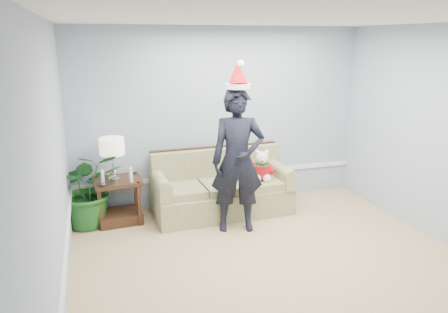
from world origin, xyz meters
The scene contains 10 objects.
room_shell centered at (0.00, 0.00, 1.35)m, with size 4.54×5.04×2.74m.
wainscot_trim centered at (-1.18, 1.18, 0.45)m, with size 4.49×4.99×0.06m.
sofa centered at (-0.12, 2.08, 0.33)m, with size 2.02×0.91×0.93m.
side_table centered at (-1.60, 2.15, 0.24)m, with size 0.69×0.60×0.63m.
table_lamp centered at (-1.65, 2.13, 1.08)m, with size 0.33×0.33×0.60m.
candle_pair centered at (-1.62, 1.98, 0.72)m, with size 0.42×0.05×0.20m.
houseplant centered at (-2.00, 2.14, 0.54)m, with size 0.97×0.84×1.08m, color #1A541D.
man centered at (-0.09, 1.43, 0.96)m, with size 0.70×0.46×1.92m, color black.
santa_hat centered at (-0.09, 1.45, 2.06)m, with size 0.35×0.39×0.37m.
teddy_bear centered at (0.47, 1.94, 0.66)m, with size 0.36×0.36×0.46m.
Camera 1 is at (-1.91, -3.77, 2.51)m, focal length 35.00 mm.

